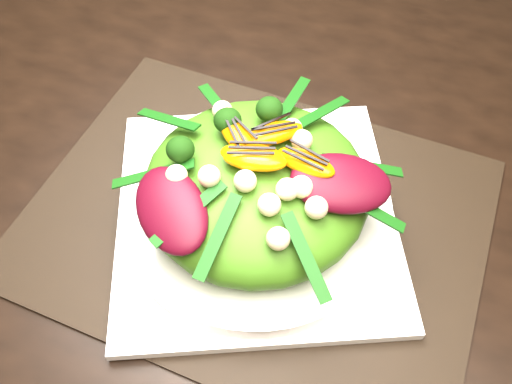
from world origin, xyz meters
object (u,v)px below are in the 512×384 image
(plate_base, at_px, (256,215))
(lettuce_mound, at_px, (256,186))
(placemat, at_px, (256,218))
(orange_segment, at_px, (248,141))
(salad_bowl, at_px, (256,206))
(dining_table, at_px, (63,92))

(plate_base, distance_m, lettuce_mound, 0.05)
(placemat, relative_size, orange_segment, 8.03)
(lettuce_mound, distance_m, orange_segment, 0.05)
(plate_base, xyz_separation_m, orange_segment, (-0.01, 0.02, 0.09))
(placemat, bearing_deg, plate_base, 0.00)
(salad_bowl, xyz_separation_m, orange_segment, (-0.01, 0.02, 0.08))
(dining_table, relative_size, orange_segment, 27.89)
(lettuce_mound, bearing_deg, dining_table, 157.95)
(placemat, height_order, plate_base, plate_base)
(dining_table, xyz_separation_m, salad_bowl, (0.30, -0.12, 0.04))
(dining_table, distance_m, plate_base, 0.33)
(plate_base, xyz_separation_m, lettuce_mound, (0.00, 0.00, 0.05))
(salad_bowl, height_order, lettuce_mound, lettuce_mound)
(plate_base, bearing_deg, dining_table, 157.95)
(orange_segment, bearing_deg, placemat, -51.05)
(placemat, height_order, salad_bowl, salad_bowl)
(plate_base, relative_size, lettuce_mound, 1.29)
(placemat, relative_size, lettuce_mound, 2.11)
(plate_base, height_order, salad_bowl, salad_bowl)
(placemat, bearing_deg, dining_table, 157.95)
(dining_table, bearing_deg, salad_bowl, -22.05)
(plate_base, height_order, orange_segment, orange_segment)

